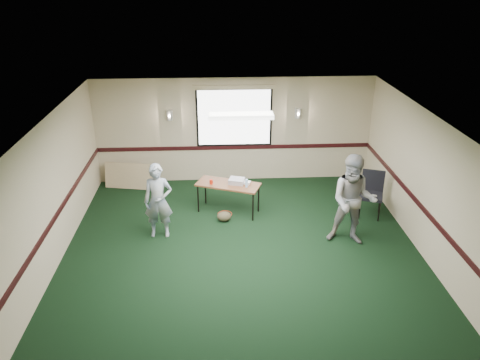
{
  "coord_description": "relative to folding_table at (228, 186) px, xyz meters",
  "views": [
    {
      "loc": [
        -0.47,
        -7.31,
        5.14
      ],
      "look_at": [
        0.0,
        1.3,
        1.2
      ],
      "focal_mm": 35.0,
      "sensor_mm": 36.0,
      "label": 1
    }
  ],
  "objects": [
    {
      "name": "person_right",
      "position": [
        2.42,
        -1.43,
        0.29
      ],
      "size": [
        1.07,
        0.93,
        1.89
      ],
      "primitive_type": "imported",
      "rotation": [
        0.0,
        0.0,
        -0.27
      ],
      "color": "slate",
      "rests_on": "ground"
    },
    {
      "name": "game_console",
      "position": [
        0.4,
        -0.01,
        0.08
      ],
      "size": [
        0.24,
        0.23,
        0.05
      ],
      "primitive_type": "cube",
      "rotation": [
        0.0,
        0.0,
        -0.45
      ],
      "color": "white",
      "rests_on": "folding_table"
    },
    {
      "name": "folded_table",
      "position": [
        -2.45,
        1.41,
        -0.33
      ],
      "size": [
        1.29,
        0.43,
        0.66
      ],
      "primitive_type": "cube",
      "rotation": [
        -0.21,
        0.0,
        -0.19
      ],
      "color": "tan",
      "rests_on": "ground"
    },
    {
      "name": "folding_table",
      "position": [
        0.0,
        0.0,
        0.0
      ],
      "size": [
        1.52,
        1.04,
        0.71
      ],
      "rotation": [
        0.0,
        0.0,
        -0.37
      ],
      "color": "brown",
      "rests_on": "ground"
    },
    {
      "name": "conference_chair",
      "position": [
        3.21,
        -0.26,
        -0.06
      ],
      "size": [
        0.64,
        0.65,
        1.02
      ],
      "rotation": [
        0.0,
        0.0,
        -0.34
      ],
      "color": "black",
      "rests_on": "ground"
    },
    {
      "name": "projector",
      "position": [
        0.19,
        0.02,
        0.11
      ],
      "size": [
        0.4,
        0.36,
        0.11
      ],
      "primitive_type": "cube",
      "rotation": [
        0.0,
        0.0,
        -0.27
      ],
      "color": "#9999A1",
      "rests_on": "folding_table"
    },
    {
      "name": "red_cup",
      "position": [
        -0.38,
        0.01,
        0.11
      ],
      "size": [
        0.07,
        0.07,
        0.11
      ],
      "primitive_type": "cylinder",
      "color": "red",
      "rests_on": "folding_table"
    },
    {
      "name": "duffel_bag",
      "position": [
        -0.11,
        -0.43,
        -0.54
      ],
      "size": [
        0.37,
        0.33,
        0.22
      ],
      "primitive_type": "ellipsoid",
      "rotation": [
        0.0,
        0.0,
        -0.33
      ],
      "color": "#413A25",
      "rests_on": "ground"
    },
    {
      "name": "ground",
      "position": [
        0.22,
        -2.19,
        -0.66
      ],
      "size": [
        8.0,
        8.0,
        0.0
      ],
      "primitive_type": "plane",
      "color": "black",
      "rests_on": "ground"
    },
    {
      "name": "cable_coil",
      "position": [
        -0.09,
        -0.13,
        -0.65
      ],
      "size": [
        0.43,
        0.43,
        0.02
      ],
      "primitive_type": "torus",
      "rotation": [
        0.0,
        0.0,
        -0.38
      ],
      "color": "red",
      "rests_on": "ground"
    },
    {
      "name": "room_shell",
      "position": [
        0.22,
        -0.07,
        0.92
      ],
      "size": [
        8.0,
        8.02,
        8.0
      ],
      "color": "#BFB28A",
      "rests_on": "ground"
    },
    {
      "name": "person_left",
      "position": [
        -1.45,
        -0.95,
        0.14
      ],
      "size": [
        0.58,
        0.38,
        1.59
      ],
      "primitive_type": "imported",
      "rotation": [
        0.0,
        0.0,
        -0.0
      ],
      "color": "#3F5A8C",
      "rests_on": "ground"
    },
    {
      "name": "water_bottle",
      "position": [
        0.4,
        -0.2,
        0.15
      ],
      "size": [
        0.06,
        0.06,
        0.19
      ],
      "primitive_type": "cylinder",
      "color": "#87B2DD",
      "rests_on": "folding_table"
    }
  ]
}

